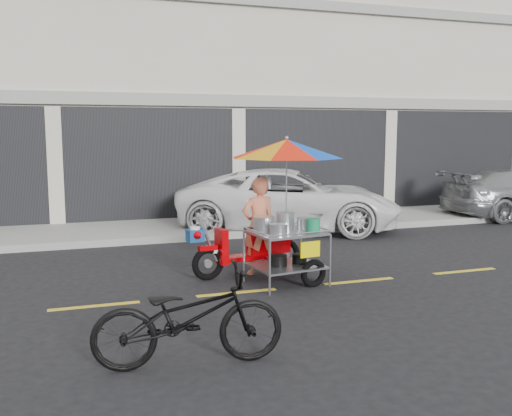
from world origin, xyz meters
name	(u,v)px	position (x,y,z in m)	size (l,w,h in m)	color
ground	(359,281)	(0.00, 0.00, 0.00)	(90.00, 90.00, 0.00)	black
sidewalk	(250,223)	(0.00, 5.50, 0.07)	(45.00, 3.00, 0.15)	gray
shophouse_block	(282,74)	(2.82, 10.59, 4.24)	(36.00, 8.11, 10.40)	beige
centerline	(359,281)	(0.00, 0.00, 0.00)	(42.00, 0.10, 0.01)	gold
white_pickup	(289,200)	(0.71, 4.70, 0.72)	(2.40, 5.21, 1.45)	white
near_bicycle	(188,317)	(-3.20, -2.32, 0.50)	(0.67, 1.91, 1.00)	black
food_vendor_rig	(275,190)	(-1.21, 0.54, 1.43)	(2.45, 1.97, 2.27)	black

